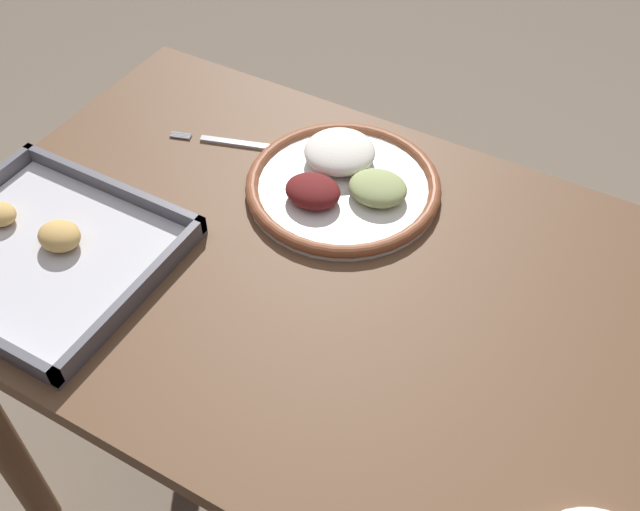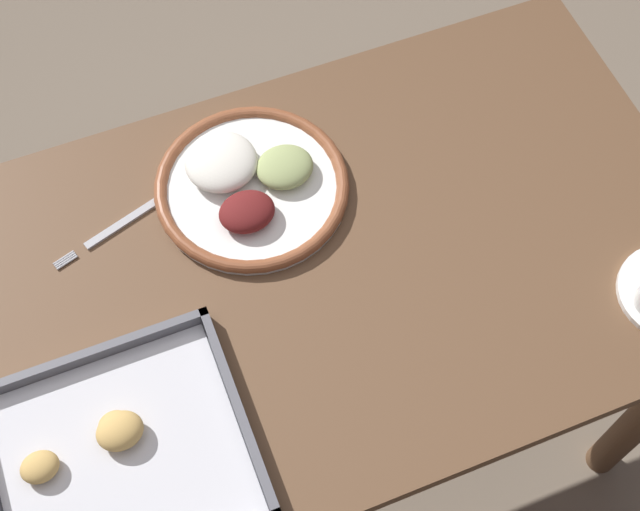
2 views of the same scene
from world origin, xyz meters
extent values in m
plane|color=#7A6B59|center=(0.00, 0.00, 0.00)|extent=(8.00, 8.00, 0.00)
cube|color=brown|center=(0.00, 0.00, 0.74)|extent=(1.12, 0.70, 0.03)
cylinder|color=brown|center=(-0.51, -0.30, 0.36)|extent=(0.06, 0.06, 0.72)
cylinder|color=brown|center=(0.51, -0.30, 0.36)|extent=(0.06, 0.06, 0.72)
cylinder|color=white|center=(0.07, -0.16, 0.76)|extent=(0.29, 0.29, 0.01)
torus|color=brown|center=(0.07, -0.16, 0.76)|extent=(0.30, 0.30, 0.02)
ellipsoid|color=white|center=(0.10, -0.21, 0.78)|extent=(0.11, 0.11, 0.04)
ellipsoid|color=maroon|center=(0.09, -0.11, 0.78)|extent=(0.08, 0.07, 0.03)
ellipsoid|color=#9EAD6B|center=(0.01, -0.16, 0.78)|extent=(0.09, 0.08, 0.03)
cube|color=#B2B2B7|center=(0.25, -0.18, 0.75)|extent=(0.17, 0.06, 0.00)
cylinder|color=#B2B2B7|center=(0.37, -0.15, 0.75)|extent=(0.03, 0.01, 0.00)
cylinder|color=#B2B2B7|center=(0.37, -0.15, 0.75)|extent=(0.03, 0.01, 0.00)
cylinder|color=#B2B2B7|center=(0.37, -0.14, 0.75)|extent=(0.03, 0.01, 0.00)
cylinder|color=#B2B2B7|center=(0.37, -0.14, 0.75)|extent=(0.03, 0.01, 0.00)
cube|color=#595960|center=(0.37, 0.17, 0.75)|extent=(0.34, 0.31, 0.01)
cube|color=silver|center=(0.37, 0.17, 0.76)|extent=(0.31, 0.28, 0.00)
cube|color=#595960|center=(0.37, 0.02, 0.77)|extent=(0.34, 0.01, 0.03)
cube|color=#595960|center=(0.20, 0.17, 0.77)|extent=(0.01, 0.31, 0.03)
ellipsoid|color=tan|center=(0.36, 0.13, 0.77)|extent=(0.04, 0.04, 0.02)
ellipsoid|color=tan|center=(0.36, 0.14, 0.78)|extent=(0.06, 0.05, 0.03)
ellipsoid|color=tan|center=(0.47, 0.15, 0.77)|extent=(0.05, 0.04, 0.03)
camera|label=1|loc=(-0.32, 0.60, 1.53)|focal=42.00mm
camera|label=2|loc=(0.24, 0.56, 1.91)|focal=50.00mm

